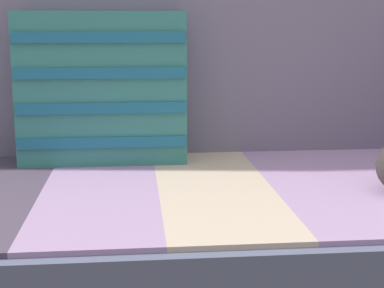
{
  "coord_description": "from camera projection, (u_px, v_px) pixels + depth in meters",
  "views": [
    {
      "loc": [
        -0.29,
        -1.16,
        0.74
      ],
      "look_at": [
        -0.17,
        0.04,
        0.49
      ],
      "focal_mm": 55.0,
      "sensor_mm": 36.0,
      "label": 1
    }
  ],
  "objects": [
    {
      "name": "sofa_backrest",
      "position": [
        238.0,
        54.0,
        1.64
      ],
      "size": [
        2.05,
        0.14,
        0.53
      ],
      "color": "slate",
      "rests_on": "couch"
    },
    {
      "name": "throw_pillow_striped",
      "position": [
        102.0,
        88.0,
        1.48
      ],
      "size": [
        0.42,
        0.14,
        0.38
      ],
      "color": "#337A70",
      "rests_on": "couch"
    },
    {
      "name": "couch",
      "position": [
        263.0,
        261.0,
        1.38
      ],
      "size": [
        2.09,
        0.87,
        0.39
      ],
      "color": "gray",
      "rests_on": "ground_plane"
    }
  ]
}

